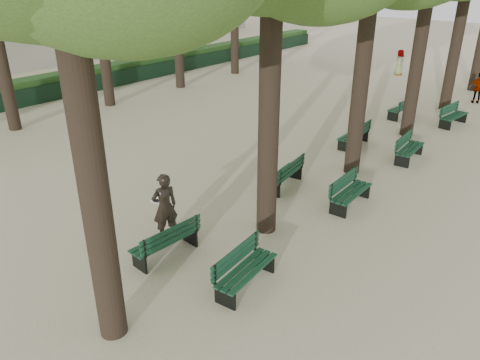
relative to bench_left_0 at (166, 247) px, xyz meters
The scene contains 14 objects.
ground 0.62m from the bench_left_0, 131.04° to the right, with size 120.00×120.00×0.00m, color beige.
bench_left_0 is the anchor object (origin of this frame).
bench_left_1 5.09m from the bench_left_0, 90.00° to the left, with size 0.80×1.86×0.92m.
bench_left_2 9.95m from the bench_left_0, 90.00° to the left, with size 0.58×1.80×0.92m.
bench_left_3 14.85m from the bench_left_0, 90.00° to the left, with size 0.77×1.85×0.92m.
bench_right_0 2.28m from the bench_left_0, ahead, with size 0.72×1.84×0.92m.
bench_right_1 5.70m from the bench_left_0, 66.58° to the left, with size 0.61×1.81×0.92m.
bench_right_2 10.12m from the bench_left_0, 77.05° to the left, with size 0.68×1.83×0.92m.
bench_right_3 15.27m from the bench_left_0, 81.46° to the left, with size 0.81×1.86×0.92m.
man_with_map 1.06m from the bench_left_0, 136.19° to the left, with size 0.74×0.82×1.83m.
pedestrian_c 19.84m from the bench_left_0, 84.06° to the left, with size 0.92×0.32×1.58m, color #262628.
pedestrian_d 24.19m from the bench_left_0, 98.99° to the left, with size 0.78×0.32×1.60m, color #262628.
fence 18.66m from the bench_left_0, 145.45° to the left, with size 0.08×42.00×0.90m, color black.
hedge 19.24m from the bench_left_0, 146.64° to the left, with size 1.20×42.00×1.20m, color #1D4517.
Camera 1 is at (7.84, -5.93, 6.48)m, focal length 35.00 mm.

